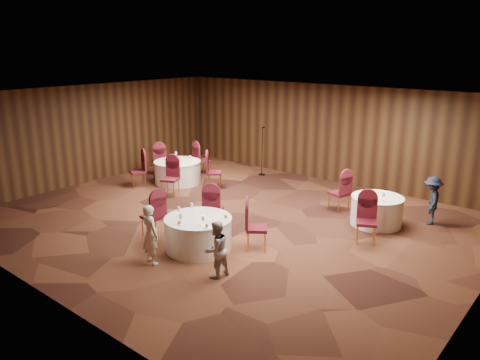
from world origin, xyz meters
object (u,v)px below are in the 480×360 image
Objects in this scene: table_left at (178,172)px; man_c at (432,201)px; table_right at (377,210)px; woman_a at (150,234)px; mic_stand at (262,161)px; woman_b at (216,249)px; table_main at (198,233)px.

man_c is at bearing 11.43° from table_left.
table_right is 1.42m from man_c.
woman_a reaches higher than table_right.
woman_a is at bearing -71.14° from mic_stand.
mic_stand reaches higher than woman_b.
woman_a is (3.95, -4.46, 0.27)m from table_left.
woman_a reaches higher than table_left.
man_c reaches higher than woman_b.
table_main is at bearing -121.81° from table_right.
table_left is at bearing -94.93° from man_c.
mic_stand is 7.68m from woman_b.
mic_stand is (-5.12, 1.97, 0.13)m from table_right.
woman_b reaches higher than table_left.
table_main is 1.30× the size of woman_b.
woman_b is at bearing -59.79° from mic_stand.
woman_a is (-0.27, -1.14, 0.27)m from table_main.
table_left is 1.18× the size of table_right.
table_right is at bearing -106.56° from woman_a.
mic_stand is 1.37× the size of man_c.
table_left is 7.86m from man_c.
man_c reaches higher than table_main.
mic_stand is at bearing 114.32° from table_main.
table_main is 1.40m from woman_b.
man_c is at bearing 41.98° from table_right.
table_left is 0.90× the size of mic_stand.
woman_b is (-1.26, -4.66, 0.20)m from table_right.
mic_stand reaches higher than table_right.
mic_stand reaches higher than woman_a.
woman_b reaches higher than table_main.
man_c is (2.30, 5.60, 0.04)m from woman_b.
man_c is at bearing -110.41° from woman_a.
table_left is at bearing -174.67° from table_right.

